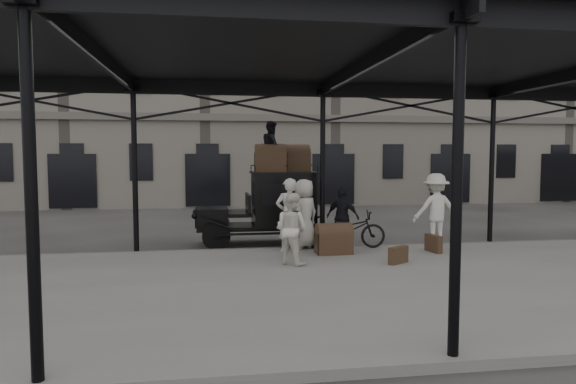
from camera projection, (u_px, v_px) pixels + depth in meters
name	position (u px, v px, depth m)	size (l,w,h in m)	color
ground	(340.00, 267.00, 12.28)	(120.00, 120.00, 0.00)	#383533
platform	(365.00, 285.00, 10.31)	(28.00, 8.00, 0.15)	slate
canopy	(363.00, 59.00, 10.24)	(22.50, 9.00, 4.74)	black
building_frontage	(263.00, 79.00, 29.51)	(64.00, 8.00, 14.00)	slate
taxi	(273.00, 204.00, 15.29)	(3.65, 1.55, 2.18)	black
porter_left	(289.00, 215.00, 13.41)	(0.70, 0.46, 1.93)	beige
porter_midleft	(291.00, 229.00, 11.90)	(0.81, 0.63, 1.66)	silver
porter_centre	(304.00, 214.00, 13.89)	(0.92, 0.60, 1.88)	beige
porter_official	(343.00, 217.00, 14.06)	(0.97, 0.40, 1.65)	black
porter_right	(436.00, 209.00, 14.43)	(1.30, 0.75, 2.01)	silver
bicycle	(349.00, 229.00, 13.93)	(0.68, 1.94, 1.02)	black
porter_roof	(272.00, 146.00, 15.06)	(0.72, 0.56, 1.49)	black
steamer_trunk_roof_near	(271.00, 160.00, 14.93)	(0.92, 0.56, 0.67)	#4A3022
steamer_trunk_roof_far	(294.00, 160.00, 15.49)	(0.92, 0.56, 0.68)	#4A3022
steamer_trunk_platform	(334.00, 241.00, 13.15)	(0.90, 0.55, 0.66)	#4A3022
wicker_hamper	(325.00, 238.00, 14.03)	(0.60, 0.45, 0.50)	olive
suitcase_upright	(433.00, 243.00, 13.38)	(0.15, 0.60, 0.45)	#4A3022
suitcase_flat	(398.00, 255.00, 11.98)	(0.60, 0.15, 0.40)	#4A3022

